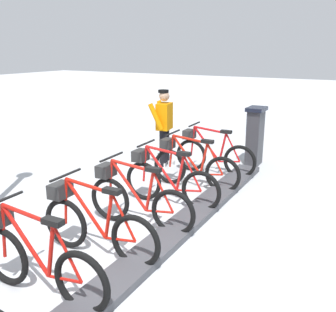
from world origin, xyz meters
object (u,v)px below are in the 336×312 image
(bike_docked_0, at_px, (211,153))
(bike_docked_3, at_px, (136,199))
(bike_docked_5, at_px, (35,259))
(bike_docked_1, at_px, (192,165))
(bike_docked_2, at_px, (167,180))
(payment_kiosk, at_px, (255,135))
(worker_near_rack, at_px, (164,125))
(bike_docked_4, at_px, (94,224))

(bike_docked_0, xyz_separation_m, bike_docked_3, (0.00, 2.79, 0.00))
(bike_docked_3, bearing_deg, bike_docked_5, 90.00)
(bike_docked_1, bearing_deg, bike_docked_2, 90.00)
(payment_kiosk, xyz_separation_m, worker_near_rack, (1.69, 1.06, 0.24))
(payment_kiosk, height_order, bike_docked_3, payment_kiosk)
(bike_docked_0, height_order, bike_docked_1, same)
(bike_docked_1, xyz_separation_m, bike_docked_3, (0.00, 1.86, 0.00))
(bike_docked_0, bearing_deg, bike_docked_2, 90.00)
(bike_docked_1, distance_m, bike_docked_2, 0.93)
(bike_docked_4, distance_m, bike_docked_5, 0.93)
(payment_kiosk, distance_m, bike_docked_4, 4.82)
(payment_kiosk, xyz_separation_m, bike_docked_5, (0.57, 5.71, -0.24))
(bike_docked_3, relative_size, bike_docked_4, 1.00)
(bike_docked_3, height_order, worker_near_rack, worker_near_rack)
(bike_docked_5, bearing_deg, payment_kiosk, -95.72)
(payment_kiosk, height_order, worker_near_rack, worker_near_rack)
(bike_docked_1, bearing_deg, bike_docked_4, 90.00)
(payment_kiosk, height_order, bike_docked_2, payment_kiosk)
(bike_docked_2, bearing_deg, bike_docked_5, 90.00)
(bike_docked_3, xyz_separation_m, bike_docked_5, (0.00, 1.86, 0.00))
(bike_docked_5, bearing_deg, bike_docked_3, -90.00)
(payment_kiosk, xyz_separation_m, bike_docked_3, (0.57, 3.85, -0.24))
(bike_docked_4, bearing_deg, bike_docked_2, -90.00)
(bike_docked_0, distance_m, bike_docked_2, 1.86)
(bike_docked_1, bearing_deg, bike_docked_5, 90.00)
(payment_kiosk, distance_m, bike_docked_0, 1.23)
(bike_docked_4, bearing_deg, bike_docked_1, -90.00)
(payment_kiosk, xyz_separation_m, bike_docked_2, (0.57, 2.92, -0.24))
(bike_docked_3, distance_m, bike_docked_4, 0.93)
(bike_docked_4, bearing_deg, payment_kiosk, -96.82)
(bike_docked_0, distance_m, bike_docked_3, 2.79)
(bike_docked_1, height_order, worker_near_rack, worker_near_rack)
(bike_docked_3, xyz_separation_m, worker_near_rack, (1.12, -2.79, 0.48))
(bike_docked_2, xyz_separation_m, bike_docked_5, (0.00, 2.79, 0.00))
(worker_near_rack, bearing_deg, bike_docked_5, 103.51)
(payment_kiosk, distance_m, bike_docked_5, 5.74)
(bike_docked_1, height_order, bike_docked_2, same)
(bike_docked_5, xyz_separation_m, worker_near_rack, (1.12, -4.65, 0.48))
(bike_docked_2, bearing_deg, bike_docked_0, -90.00)
(bike_docked_0, relative_size, worker_near_rack, 1.04)
(payment_kiosk, distance_m, worker_near_rack, 2.01)
(payment_kiosk, relative_size, bike_docked_0, 0.74)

